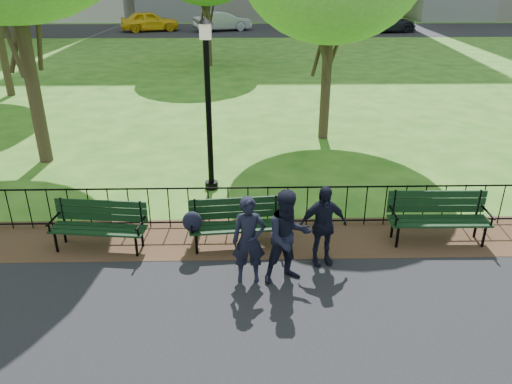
{
  "coord_description": "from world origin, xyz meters",
  "views": [
    {
      "loc": [
        -0.25,
        -7.05,
        4.96
      ],
      "look_at": [
        -0.05,
        1.5,
        1.02
      ],
      "focal_mm": 35.0,
      "sensor_mm": 36.0,
      "label": 1
    }
  ],
  "objects_px": {
    "person_right": "(323,225)",
    "park_bench_right_a": "(438,212)",
    "taxi": "(150,21)",
    "park_bench_main": "(221,219)",
    "park_bench_left_a": "(99,220)",
    "sedan_silver": "(222,21)",
    "person_left": "(249,240)",
    "sedan_dark": "(383,22)",
    "lamppost": "(208,101)",
    "person_mid": "(288,237)"
  },
  "relations": [
    {
      "from": "park_bench_left_a",
      "to": "person_right",
      "type": "distance_m",
      "value": 4.15
    },
    {
      "from": "person_left",
      "to": "sedan_silver",
      "type": "bearing_deg",
      "value": 91.53
    },
    {
      "from": "person_left",
      "to": "person_right",
      "type": "xyz_separation_m",
      "value": [
        1.3,
        0.51,
        -0.02
      ]
    },
    {
      "from": "park_bench_main",
      "to": "person_right",
      "type": "relative_size",
      "value": 1.27
    },
    {
      "from": "park_bench_right_a",
      "to": "person_left",
      "type": "relative_size",
      "value": 1.24
    },
    {
      "from": "park_bench_right_a",
      "to": "taxi",
      "type": "xyz_separation_m",
      "value": [
        -11.1,
        32.97,
        0.16
      ]
    },
    {
      "from": "park_bench_main",
      "to": "person_left",
      "type": "bearing_deg",
      "value": -70.65
    },
    {
      "from": "park_bench_right_a",
      "to": "lamppost",
      "type": "bearing_deg",
      "value": 151.31
    },
    {
      "from": "lamppost",
      "to": "person_mid",
      "type": "height_order",
      "value": "lamppost"
    },
    {
      "from": "park_bench_left_a",
      "to": "park_bench_right_a",
      "type": "height_order",
      "value": "park_bench_right_a"
    },
    {
      "from": "park_bench_left_a",
      "to": "person_left",
      "type": "bearing_deg",
      "value": -15.82
    },
    {
      "from": "park_bench_left_a",
      "to": "person_left",
      "type": "distance_m",
      "value": 3.03
    },
    {
      "from": "park_bench_main",
      "to": "person_left",
      "type": "distance_m",
      "value": 1.21
    },
    {
      "from": "taxi",
      "to": "sedan_dark",
      "type": "height_order",
      "value": "taxi"
    },
    {
      "from": "park_bench_right_a",
      "to": "person_right",
      "type": "distance_m",
      "value": 2.47
    },
    {
      "from": "taxi",
      "to": "person_right",
      "type": "bearing_deg",
      "value": 179.12
    },
    {
      "from": "taxi",
      "to": "sedan_silver",
      "type": "height_order",
      "value": "taxi"
    },
    {
      "from": "sedan_silver",
      "to": "sedan_dark",
      "type": "height_order",
      "value": "sedan_dark"
    },
    {
      "from": "person_left",
      "to": "taxi",
      "type": "bearing_deg",
      "value": 100.86
    },
    {
      "from": "taxi",
      "to": "park_bench_main",
      "type": "bearing_deg",
      "value": 176.41
    },
    {
      "from": "sedan_dark",
      "to": "taxi",
      "type": "bearing_deg",
      "value": 77.41
    },
    {
      "from": "park_bench_right_a",
      "to": "sedan_silver",
      "type": "bearing_deg",
      "value": 100.24
    },
    {
      "from": "park_bench_right_a",
      "to": "person_mid",
      "type": "relative_size",
      "value": 1.15
    },
    {
      "from": "park_bench_main",
      "to": "person_left",
      "type": "relative_size",
      "value": 1.24
    },
    {
      "from": "person_left",
      "to": "park_bench_main",
      "type": "bearing_deg",
      "value": 113.29
    },
    {
      "from": "taxi",
      "to": "park_bench_right_a",
      "type": "bearing_deg",
      "value": -176.82
    },
    {
      "from": "person_left",
      "to": "sedan_dark",
      "type": "bearing_deg",
      "value": 70.66
    },
    {
      "from": "lamppost",
      "to": "person_right",
      "type": "xyz_separation_m",
      "value": [
        2.16,
        -3.33,
        -1.38
      ]
    },
    {
      "from": "park_bench_main",
      "to": "park_bench_right_a",
      "type": "xyz_separation_m",
      "value": [
        4.15,
        0.19,
        0.01
      ]
    },
    {
      "from": "park_bench_right_a",
      "to": "taxi",
      "type": "relative_size",
      "value": 0.42
    },
    {
      "from": "taxi",
      "to": "sedan_silver",
      "type": "xyz_separation_m",
      "value": [
        5.68,
        0.08,
        -0.02
      ]
    },
    {
      "from": "park_bench_left_a",
      "to": "taxi",
      "type": "xyz_separation_m",
      "value": [
        -4.66,
        33.09,
        0.2
      ]
    },
    {
      "from": "person_right",
      "to": "park_bench_main",
      "type": "bearing_deg",
      "value": 151.93
    },
    {
      "from": "park_bench_right_a",
      "to": "sedan_silver",
      "type": "distance_m",
      "value": 33.49
    },
    {
      "from": "sedan_dark",
      "to": "person_left",
      "type": "bearing_deg",
      "value": 152.58
    },
    {
      "from": "person_right",
      "to": "sedan_dark",
      "type": "height_order",
      "value": "sedan_dark"
    },
    {
      "from": "park_bench_main",
      "to": "person_left",
      "type": "height_order",
      "value": "person_left"
    },
    {
      "from": "lamppost",
      "to": "taxi",
      "type": "distance_m",
      "value": 31.14
    },
    {
      "from": "lamppost",
      "to": "person_left",
      "type": "relative_size",
      "value": 2.55
    },
    {
      "from": "park_bench_left_a",
      "to": "person_mid",
      "type": "height_order",
      "value": "person_mid"
    },
    {
      "from": "person_right",
      "to": "park_bench_right_a",
      "type": "bearing_deg",
      "value": 7.78
    },
    {
      "from": "park_bench_left_a",
      "to": "sedan_dark",
      "type": "height_order",
      "value": "sedan_dark"
    },
    {
      "from": "park_bench_main",
      "to": "lamppost",
      "type": "bearing_deg",
      "value": 92.12
    },
    {
      "from": "person_left",
      "to": "person_right",
      "type": "relative_size",
      "value": 1.02
    },
    {
      "from": "person_left",
      "to": "person_mid",
      "type": "distance_m",
      "value": 0.65
    },
    {
      "from": "park_bench_right_a",
      "to": "taxi",
      "type": "bearing_deg",
      "value": 109.54
    },
    {
      "from": "person_right",
      "to": "person_left",
      "type": "bearing_deg",
      "value": -168.76
    },
    {
      "from": "sedan_dark",
      "to": "park_bench_right_a",
      "type": "bearing_deg",
      "value": 157.96
    },
    {
      "from": "park_bench_main",
      "to": "sedan_dark",
      "type": "bearing_deg",
      "value": 65.35
    },
    {
      "from": "park_bench_main",
      "to": "lamppost",
      "type": "height_order",
      "value": "lamppost"
    }
  ]
}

